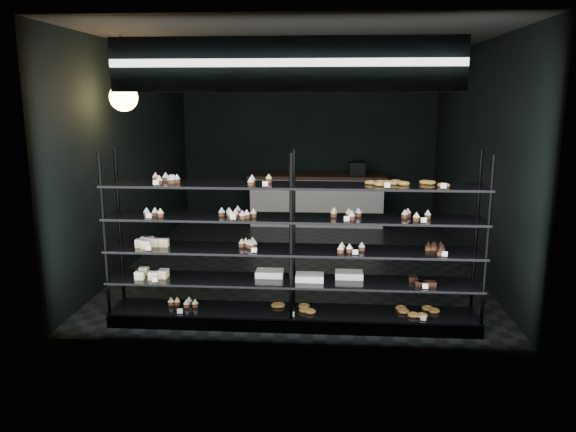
{
  "coord_description": "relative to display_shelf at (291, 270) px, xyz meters",
  "views": [
    {
      "loc": [
        0.42,
        -8.23,
        2.46
      ],
      "look_at": [
        -0.05,
        -1.9,
        1.1
      ],
      "focal_mm": 35.0,
      "sensor_mm": 36.0,
      "label": 1
    }
  ],
  "objects": [
    {
      "name": "pendant_lamp",
      "position": [
        -2.12,
        1.04,
        1.82
      ],
      "size": [
        0.34,
        0.34,
        0.9
      ],
      "color": "black",
      "rests_on": "room"
    },
    {
      "name": "room",
      "position": [
        -0.02,
        2.45,
        0.97
      ],
      "size": [
        5.01,
        6.01,
        3.2
      ],
      "color": "black",
      "rests_on": "ground"
    },
    {
      "name": "service_counter",
      "position": [
        0.18,
        4.95,
        -0.13
      ],
      "size": [
        2.63,
        0.65,
        1.23
      ],
      "color": "beige",
      "rests_on": "room"
    },
    {
      "name": "display_shelf",
      "position": [
        0.0,
        0.0,
        0.0
      ],
      "size": [
        4.0,
        0.5,
        1.91
      ],
      "color": "black",
      "rests_on": "room"
    },
    {
      "name": "signage",
      "position": [
        -0.02,
        -0.48,
        2.12
      ],
      "size": [
        3.3,
        0.05,
        0.5
      ],
      "color": "#0B0C38",
      "rests_on": "room"
    }
  ]
}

